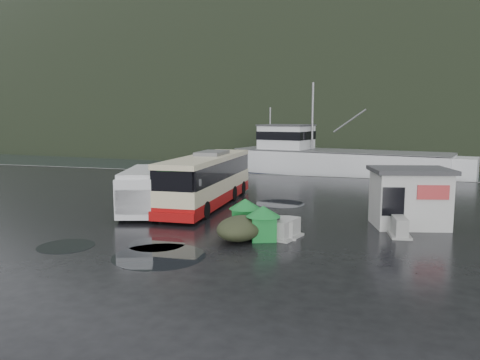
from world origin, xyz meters
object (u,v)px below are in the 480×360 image
(ticket_kiosk, at_px, (408,226))
(jersey_barrier_a, at_px, (286,236))
(jersey_barrier_b, at_px, (287,238))
(waste_bin_left, at_px, (245,231))
(fishing_trawler, at_px, (339,169))
(coach_bus, at_px, (208,205))
(dome_tent, at_px, (240,240))
(jersey_barrier_c, at_px, (399,236))
(waste_bin_right, at_px, (263,240))
(white_van, at_px, (145,213))

(ticket_kiosk, xyz_separation_m, jersey_barrier_a, (-5.37, -3.69, 0.00))
(ticket_kiosk, distance_m, jersey_barrier_b, 6.58)
(waste_bin_left, distance_m, jersey_barrier_a, 2.09)
(waste_bin_left, height_order, jersey_barrier_a, waste_bin_left)
(waste_bin_left, xyz_separation_m, fishing_trawler, (1.82, 28.01, 0.00))
(coach_bus, bearing_deg, fishing_trawler, 72.82)
(waste_bin_left, xyz_separation_m, ticket_kiosk, (7.41, 3.23, 0.00))
(dome_tent, bearing_deg, jersey_barrier_c, 22.71)
(jersey_barrier_a, bearing_deg, waste_bin_right, -133.49)
(dome_tent, bearing_deg, waste_bin_left, 99.13)
(coach_bus, height_order, dome_tent, coach_bus)
(waste_bin_left, bearing_deg, ticket_kiosk, 23.54)
(coach_bus, relative_size, ticket_kiosk, 3.11)
(dome_tent, xyz_separation_m, jersey_barrier_a, (1.78, 1.16, 0.00))
(jersey_barrier_b, bearing_deg, fishing_trawler, 90.69)
(jersey_barrier_b, bearing_deg, white_van, 160.12)
(white_van, xyz_separation_m, jersey_barrier_c, (13.50, -1.26, 0.00))
(waste_bin_left, height_order, dome_tent, waste_bin_left)
(ticket_kiosk, height_order, jersey_barrier_c, ticket_kiosk)
(jersey_barrier_a, distance_m, fishing_trawler, 28.47)
(waste_bin_left, bearing_deg, fishing_trawler, 86.28)
(waste_bin_right, relative_size, dome_tent, 0.57)
(waste_bin_left, xyz_separation_m, dome_tent, (0.26, -1.62, 0.00))
(dome_tent, distance_m, fishing_trawler, 29.67)
(dome_tent, xyz_separation_m, jersey_barrier_c, (6.66, 2.79, 0.00))
(waste_bin_right, height_order, ticket_kiosk, ticket_kiosk)
(dome_tent, relative_size, ticket_kiosk, 0.73)
(coach_bus, xyz_separation_m, jersey_barrier_b, (6.18, -6.33, 0.00))
(dome_tent, height_order, jersey_barrier_c, dome_tent)
(waste_bin_left, distance_m, fishing_trawler, 28.07)
(waste_bin_left, bearing_deg, white_van, 159.82)
(jersey_barrier_c, bearing_deg, jersey_barrier_b, -158.10)
(coach_bus, bearing_deg, jersey_barrier_b, -48.28)
(white_van, bearing_deg, waste_bin_right, -43.48)
(jersey_barrier_a, relative_size, jersey_barrier_c, 0.93)
(coach_bus, height_order, ticket_kiosk, coach_bus)
(coach_bus, relative_size, white_van, 1.94)
(coach_bus, xyz_separation_m, white_van, (-2.57, -3.17, 0.00))
(jersey_barrier_c, relative_size, fishing_trawler, 0.07)
(jersey_barrier_a, bearing_deg, jersey_barrier_b, -66.14)
(waste_bin_right, bearing_deg, fishing_trawler, 88.80)
(coach_bus, xyz_separation_m, dome_tent, (4.27, -7.21, 0.00))
(white_van, height_order, waste_bin_right, white_van)
(waste_bin_left, relative_size, fishing_trawler, 0.06)
(waste_bin_right, relative_size, ticket_kiosk, 0.41)
(jersey_barrier_c, height_order, fishing_trawler, fishing_trawler)
(white_van, xyz_separation_m, jersey_barrier_b, (8.75, -3.16, 0.00))
(coach_bus, height_order, jersey_barrier_c, coach_bus)
(jersey_barrier_b, bearing_deg, jersey_barrier_c, 21.90)
(dome_tent, xyz_separation_m, jersey_barrier_b, (1.91, 0.88, 0.00))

